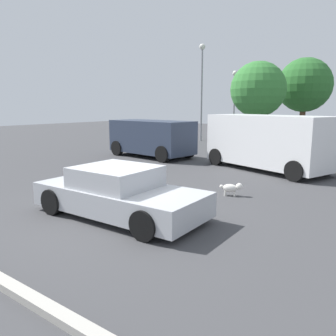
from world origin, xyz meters
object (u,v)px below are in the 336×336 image
object	(u,v)px
light_post_near	(234,92)
dog	(232,188)
suv_dark	(152,137)
light_post_far	(202,77)
sedan_foreground	(119,193)
van_white	(268,141)

from	to	relation	value
light_post_near	dog	bearing A→B (deg)	-64.66
light_post_near	suv_dark	bearing A→B (deg)	-83.61
dog	light_post_far	distance (m)	17.05
sedan_foreground	light_post_far	world-z (taller)	light_post_far
dog	suv_dark	bearing A→B (deg)	121.83
dog	light_post_near	size ratio (longest dim) A/B	0.12
van_white	suv_dark	size ratio (longest dim) A/B	1.18
suv_dark	light_post_far	size ratio (longest dim) A/B	0.67
suv_dark	light_post_near	distance (m)	13.35
suv_dark	light_post_far	xyz separation A→B (m)	(-2.22, 8.82, 3.77)
suv_dark	light_post_near	xyz separation A→B (m)	(-1.45, 12.96, 2.82)
sedan_foreground	suv_dark	size ratio (longest dim) A/B	0.90
dog	van_white	world-z (taller)	van_white
light_post_near	light_post_far	size ratio (longest dim) A/B	0.77
light_post_near	light_post_far	distance (m)	4.32
sedan_foreground	light_post_far	bearing A→B (deg)	113.35
van_white	suv_dark	bearing A→B (deg)	-160.93
sedan_foreground	suv_dark	xyz separation A→B (m)	(-5.55, 8.15, 0.48)
dog	van_white	size ratio (longest dim) A/B	0.11
light_post_far	sedan_foreground	bearing A→B (deg)	-65.39
van_white	suv_dark	world-z (taller)	van_white
dog	sedan_foreground	bearing A→B (deg)	-136.37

